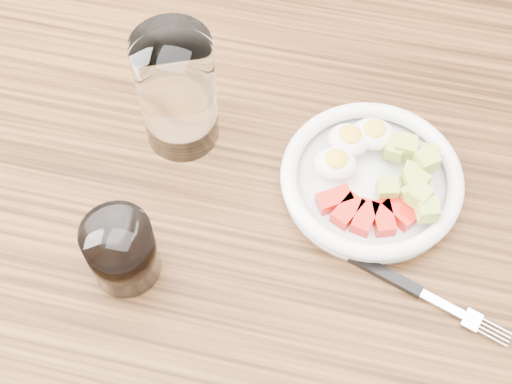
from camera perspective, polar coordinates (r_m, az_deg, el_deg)
dining_table at (r=0.92m, az=0.47°, el=-4.73°), size 1.50×0.90×0.77m
bowl at (r=0.85m, az=9.23°, el=1.23°), size 0.21×0.21×0.05m
fork at (r=0.81m, az=11.77°, el=-7.23°), size 0.19×0.08×0.01m
water_glass at (r=0.83m, az=-6.32°, el=7.96°), size 0.09×0.09×0.16m
coffee_glass at (r=0.78m, az=-10.70°, el=-4.67°), size 0.08×0.08×0.09m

